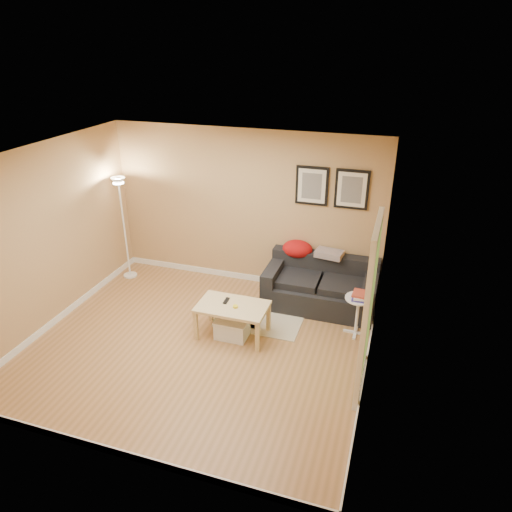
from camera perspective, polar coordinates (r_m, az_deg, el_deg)
name	(u,v)px	position (r m, az deg, el deg)	size (l,w,h in m)	color
floor	(199,344)	(6.62, -6.92, -10.64)	(4.50, 4.50, 0.00)	#A97648
ceiling	(188,158)	(5.52, -8.35, 11.76)	(4.50, 4.50, 0.00)	white
wall_back	(246,209)	(7.66, -1.28, 5.76)	(4.50, 4.50, 0.00)	tan
wall_front	(100,353)	(4.50, -18.50, -11.11)	(4.50, 4.50, 0.00)	tan
wall_left	(47,238)	(7.16, -24.14, 1.99)	(4.00, 4.00, 0.00)	tan
wall_right	(376,287)	(5.46, 14.41, -3.64)	(4.00, 4.00, 0.00)	tan
baseboard_back	(246,277)	(8.16, -1.22, -2.56)	(4.50, 0.02, 0.10)	white
baseboard_front	(118,452)	(5.32, -16.45, -21.99)	(4.50, 0.02, 0.10)	white
baseboard_left	(63,314)	(7.69, -22.44, -6.59)	(0.02, 4.00, 0.10)	white
baseboard_right	(364,374)	(6.15, 13.03, -13.86)	(0.02, 4.00, 0.10)	white
sofa	(320,284)	(7.31, 7.86, -3.46)	(1.70, 0.90, 0.75)	black
red_throw	(297,249)	(7.51, 5.07, 0.87)	(0.48, 0.36, 0.28)	red
plaid_throw	(329,254)	(7.38, 8.92, 0.28)	(0.42, 0.26, 0.10)	tan
framed_print_left	(312,186)	(7.22, 6.84, 8.51)	(0.50, 0.04, 0.60)	black
framed_print_right	(352,189)	(7.13, 11.61, 7.96)	(0.50, 0.04, 0.60)	black
area_rug	(260,319)	(7.10, 0.54, -7.63)	(1.25, 0.85, 0.01)	beige
green_runner	(240,317)	(7.14, -1.91, -7.42)	(0.70, 0.50, 0.01)	#668C4C
coffee_table	(233,320)	(6.64, -2.86, -7.82)	(0.97, 0.60, 0.49)	#E1C889
remote_control	(226,301)	(6.60, -3.65, -5.45)	(0.05, 0.16, 0.02)	black
tape_roll	(235,307)	(6.45, -2.53, -6.18)	(0.07, 0.07, 0.03)	yellow
storage_bin	(232,328)	(6.65, -2.94, -8.79)	(0.46, 0.33, 0.28)	white
side_table	(357,316)	(6.78, 12.22, -7.14)	(0.39, 0.39, 0.59)	white
book_stack	(360,295)	(6.60, 12.57, -4.71)	(0.20, 0.27, 0.08)	#342F8E
floor_lamp	(125,231)	(8.24, -15.72, 2.90)	(0.23, 0.23, 1.80)	white
doorway	(368,313)	(5.47, 13.45, -6.82)	(0.12, 1.01, 2.13)	white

